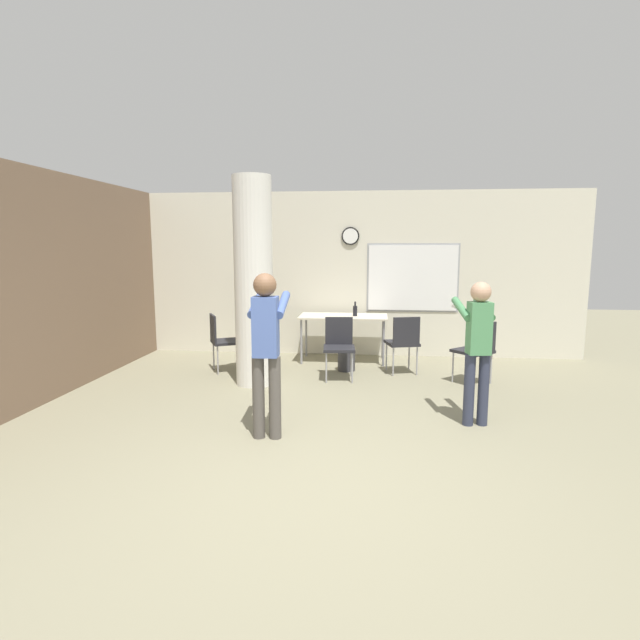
# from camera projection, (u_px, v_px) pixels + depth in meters

# --- Properties ---
(ground_plane) EXTENTS (24.00, 24.00, 0.00)m
(ground_plane) POSITION_uv_depth(u_px,v_px,m) (309.00, 493.00, 3.84)
(ground_plane) COLOR gray
(wall_left_accent) EXTENTS (0.12, 7.00, 2.80)m
(wall_left_accent) POSITION_uv_depth(u_px,v_px,m) (65.00, 284.00, 6.45)
(wall_left_accent) COLOR #7A604C
(wall_left_accent) RESTS_ON ground_plane
(wall_back) EXTENTS (8.00, 0.15, 2.80)m
(wall_back) POSITION_uv_depth(u_px,v_px,m) (347.00, 274.00, 8.60)
(wall_back) COLOR beige
(wall_back) RESTS_ON ground_plane
(support_pillar) EXTENTS (0.52, 0.52, 2.80)m
(support_pillar) POSITION_uv_depth(u_px,v_px,m) (254.00, 282.00, 6.70)
(support_pillar) COLOR silver
(support_pillar) RESTS_ON ground_plane
(folding_table) EXTENTS (1.43, 0.72, 0.76)m
(folding_table) POSITION_uv_depth(u_px,v_px,m) (343.00, 319.00, 8.15)
(folding_table) COLOR beige
(folding_table) RESTS_ON ground_plane
(bottle_on_table) EXTENTS (0.07, 0.07, 0.24)m
(bottle_on_table) POSITION_uv_depth(u_px,v_px,m) (355.00, 310.00, 8.09)
(bottle_on_table) COLOR black
(bottle_on_table) RESTS_ON folding_table
(waste_bin) EXTENTS (0.26, 0.26, 0.32)m
(waste_bin) POSITION_uv_depth(u_px,v_px,m) (346.00, 360.00, 7.60)
(waste_bin) COLOR #38383D
(waste_bin) RESTS_ON ground_plane
(chair_table_right) EXTENTS (0.54, 0.54, 0.87)m
(chair_table_right) POSITION_uv_depth(u_px,v_px,m) (403.00, 340.00, 7.35)
(chair_table_right) COLOR #232328
(chair_table_right) RESTS_ON ground_plane
(chair_table_front) EXTENTS (0.48, 0.48, 0.87)m
(chair_table_front) POSITION_uv_depth(u_px,v_px,m) (339.00, 343.00, 7.10)
(chair_table_front) COLOR #232328
(chair_table_front) RESTS_ON ground_plane
(chair_near_pillar) EXTENTS (0.59, 0.59, 0.87)m
(chair_near_pillar) POSITION_uv_depth(u_px,v_px,m) (222.00, 338.00, 7.51)
(chair_near_pillar) COLOR #232328
(chair_near_pillar) RESTS_ON ground_plane
(chair_mid_room) EXTENTS (0.62, 0.62, 0.87)m
(chair_mid_room) POSITION_uv_depth(u_px,v_px,m) (477.00, 348.00, 6.80)
(chair_mid_room) COLOR #232328
(chair_mid_room) RESTS_ON ground_plane
(person_playing_side) EXTENTS (0.39, 0.58, 1.52)m
(person_playing_side) POSITION_uv_depth(u_px,v_px,m) (478.00, 342.00, 5.20)
(person_playing_side) COLOR #2D3347
(person_playing_side) RESTS_ON ground_plane
(person_playing_front) EXTENTS (0.36, 0.64, 1.63)m
(person_playing_front) POSITION_uv_depth(u_px,v_px,m) (266.00, 342.00, 4.84)
(person_playing_front) COLOR #514C47
(person_playing_front) RESTS_ON ground_plane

